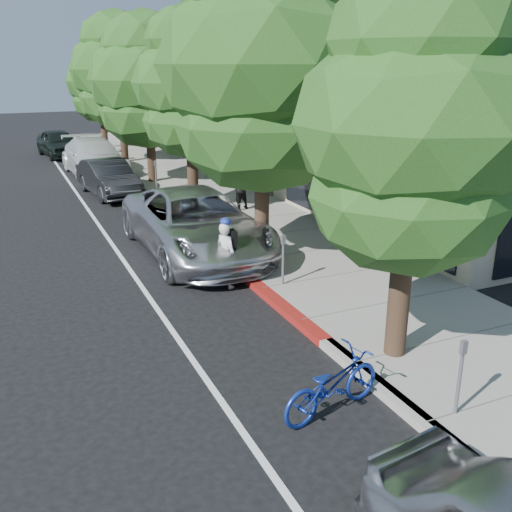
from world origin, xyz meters
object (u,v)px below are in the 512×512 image
street_tree_4 (119,71)px  street_tree_5 (100,82)px  street_tree_2 (189,85)px  silver_suv (196,224)px  dark_sedan (109,178)px  pedestrian (238,187)px  street_tree_3 (147,82)px  street_tree_1 (262,69)px  white_pickup (94,157)px  street_tree_0 (414,130)px  cyclist (226,255)px  bicycle (332,384)px  dark_suv_far (59,143)px

street_tree_4 → street_tree_5: 6.05m
street_tree_2 → silver_suv: 5.97m
dark_sedan → pedestrian: pedestrian is taller
street_tree_3 → street_tree_1: bearing=-90.0°
silver_suv → white_pickup: (-0.65, 13.84, -0.04)m
street_tree_0 → dark_sedan: (-2.27, 16.41, -3.55)m
street_tree_0 → street_tree_5: bearing=90.0°
cyclist → street_tree_4: bearing=-24.8°
bicycle → dark_suv_far: size_ratio=0.43×
cyclist → bicycle: (-0.47, -5.77, -0.32)m
street_tree_4 → dark_sedan: street_tree_4 is taller
street_tree_4 → street_tree_0: bearing=-90.0°
street_tree_2 → bicycle: 13.77m
silver_suv → white_pickup: size_ratio=1.09×
street_tree_3 → silver_suv: bearing=-97.6°
bicycle → pedestrian: bearing=-28.7°
street_tree_5 → bicycle: (-2.00, -31.00, -3.62)m
dark_sedan → street_tree_0: bearing=-89.1°
street_tree_1 → street_tree_4: street_tree_1 is taller
street_tree_0 → street_tree_3: bearing=90.0°
street_tree_3 → white_pickup: (-2.05, 3.34, -3.65)m
white_pickup → dark_suv_far: 6.96m
street_tree_5 → dark_suv_far: size_ratio=1.46×
silver_suv → dark_suv_far: silver_suv is taller
pedestrian → white_pickup: bearing=-88.2°
street_tree_4 → silver_suv: street_tree_4 is taller
street_tree_3 → dark_suv_far: 11.30m
street_tree_1 → silver_suv: (-1.40, 1.50, -4.26)m
cyclist → silver_suv: (0.14, 2.73, 0.09)m
dark_sedan → street_tree_1: bearing=-84.7°
street_tree_1 → street_tree_0: bearing=-90.0°
street_tree_1 → dark_sedan: street_tree_1 is taller
street_tree_4 → street_tree_2: bearing=-90.0°
dark_suv_far → street_tree_5: bearing=22.5°
bicycle → street_tree_5: bearing=-16.6°
street_tree_0 → silver_suv: 8.34m
street_tree_2 → white_pickup: 10.25m
white_pickup → silver_suv: bearing=-89.9°
street_tree_0 → white_pickup: street_tree_0 is taller
street_tree_4 → bicycle: street_tree_4 is taller
street_tree_0 → silver_suv: size_ratio=1.04×
bicycle → street_tree_4: bearing=-17.5°
street_tree_0 → silver_suv: street_tree_0 is taller
pedestrian → bicycle: bearing=56.3°
street_tree_0 → pedestrian: (1.51, 11.39, -3.28)m
street_tree_0 → white_pickup: bearing=95.5°
street_tree_1 → dark_suv_far: street_tree_1 is taller
street_tree_4 → street_tree_5: bearing=90.0°
street_tree_1 → dark_suv_far: bearing=97.7°
street_tree_3 → cyclist: bearing=-96.6°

